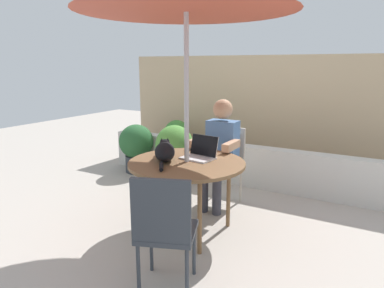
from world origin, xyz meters
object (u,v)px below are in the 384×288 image
at_px(potted_plant_near_fence, 136,146).
at_px(potted_plant_by_chair, 175,151).
at_px(chair_empty, 164,225).
at_px(cat, 165,151).
at_px(laptop, 201,152).
at_px(patio_table, 187,167).
at_px(person_seated, 220,148).
at_px(potted_plant_corner, 177,141).
at_px(chair_occupied, 225,159).

relative_size(potted_plant_near_fence, potted_plant_by_chair, 0.91).
relative_size(chair_empty, cat, 1.54).
xyz_separation_m(laptop, cat, (-0.27, -0.23, 0.02)).
xyz_separation_m(patio_table, person_seated, (-0.00, 0.73, 0.03)).
bearing_deg(cat, potted_plant_near_fence, 136.58).
bearing_deg(chair_empty, potted_plant_by_chair, 120.74).
bearing_deg(cat, chair_empty, -56.46).
bearing_deg(potted_plant_by_chair, potted_plant_corner, 120.03).
bearing_deg(potted_plant_by_chair, person_seated, -27.30).
xyz_separation_m(person_seated, potted_plant_near_fence, (-1.65, 0.58, -0.28)).
bearing_deg(chair_empty, person_seated, 101.95).
relative_size(patio_table, potted_plant_near_fence, 1.51).
distance_m(potted_plant_by_chair, potted_plant_corner, 0.90).
height_order(person_seated, potted_plant_near_fence, person_seated).
distance_m(cat, potted_plant_near_fence, 2.02).
distance_m(patio_table, cat, 0.26).
bearing_deg(patio_table, potted_plant_by_chair, 126.89).
bearing_deg(patio_table, person_seated, 90.00).
xyz_separation_m(laptop, potted_plant_by_chair, (-0.95, 1.01, -0.33)).
bearing_deg(patio_table, cat, -167.05).
relative_size(chair_occupied, potted_plant_near_fence, 1.22).
bearing_deg(potted_plant_by_chair, patio_table, -53.11).
bearing_deg(laptop, potted_plant_near_fence, 146.56).
bearing_deg(patio_table, potted_plant_corner, 124.32).
bearing_deg(chair_occupied, laptop, -85.72).
distance_m(chair_occupied, potted_plant_near_fence, 1.71).
height_order(cat, potted_plant_near_fence, cat).
bearing_deg(potted_plant_corner, person_seated, -42.66).
bearing_deg(potted_plant_corner, potted_plant_near_fence, -114.87).
xyz_separation_m(patio_table, chair_occupied, (0.00, 0.89, -0.14)).
height_order(person_seated, potted_plant_by_chair, person_seated).
bearing_deg(laptop, cat, -138.72).
relative_size(chair_occupied, laptop, 2.69).
height_order(cat, potted_plant_corner, cat).
distance_m(potted_plant_near_fence, potted_plant_by_chair, 0.77).
xyz_separation_m(cat, potted_plant_by_chair, (-0.68, 1.24, -0.35)).
xyz_separation_m(laptop, potted_plant_near_fence, (-1.71, 1.13, -0.36)).
bearing_deg(potted_plant_near_fence, potted_plant_by_chair, -8.79).
bearing_deg(chair_empty, laptop, 105.12).
relative_size(chair_empty, person_seated, 0.72).
xyz_separation_m(chair_empty, potted_plant_by_chair, (-1.24, 2.09, -0.08)).
relative_size(person_seated, potted_plant_near_fence, 1.69).
bearing_deg(potted_plant_by_chair, chair_empty, -59.26).
relative_size(laptop, potted_plant_by_chair, 0.41).
bearing_deg(person_seated, chair_empty, -78.05).
bearing_deg(cat, chair_occupied, 77.14).
distance_m(patio_table, potted_plant_corner, 2.40).
bearing_deg(potted_plant_near_fence, patio_table, -38.44).
relative_size(patio_table, laptop, 3.33).
relative_size(chair_occupied, potted_plant_by_chair, 1.11).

